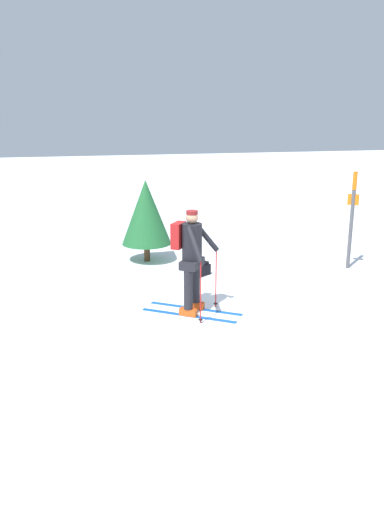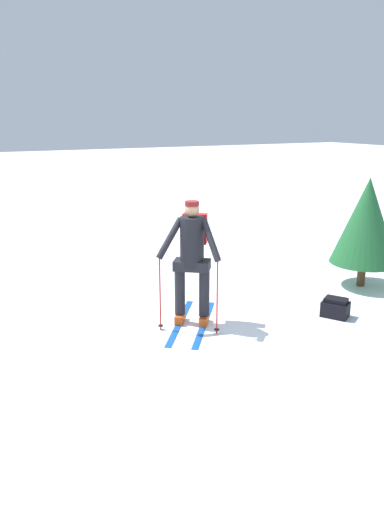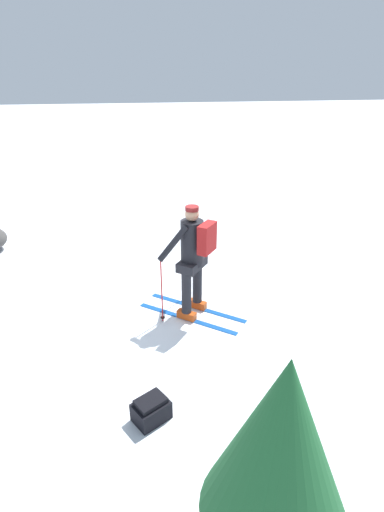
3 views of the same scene
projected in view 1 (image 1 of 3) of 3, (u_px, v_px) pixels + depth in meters
The scene contains 5 objects.
ground_plane at pixel (217, 318), 8.39m from camera, with size 80.00×80.00×0.00m, color white.
skier at pixel (191, 255), 8.37m from camera, with size 1.62×1.39×1.79m.
dropped_backpack at pixel (200, 269), 10.68m from camera, with size 0.47×0.44×0.29m.
trail_marker at pixel (352, 212), 10.89m from camera, with size 0.19×0.18×2.15m.
pine_tree at pixel (146, 212), 11.48m from camera, with size 1.15×1.15×1.91m.
Camera 1 is at (-2.63, -7.38, 3.22)m, focal length 35.00 mm.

